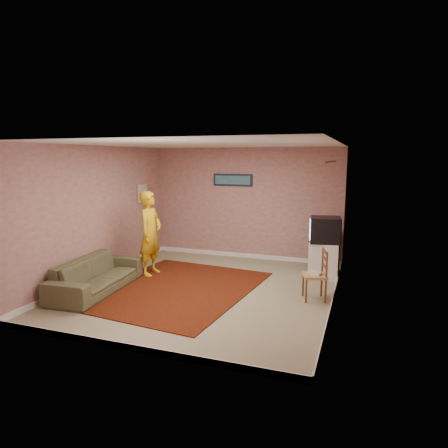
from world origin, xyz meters
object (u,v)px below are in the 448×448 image
(chair_a, at_px, (329,242))
(person, at_px, (150,233))
(crt_tv, at_px, (325,230))
(tv_cabinet, at_px, (324,260))
(sofa, at_px, (97,275))
(chair_b, at_px, (315,269))

(chair_a, distance_m, person, 3.78)
(crt_tv, bearing_deg, tv_cabinet, -0.00)
(tv_cabinet, distance_m, person, 3.53)
(chair_a, relative_size, sofa, 0.26)
(tv_cabinet, xyz_separation_m, person, (-3.35, -0.98, 0.50))
(person, bearing_deg, sofa, 162.60)
(tv_cabinet, distance_m, sofa, 4.36)
(tv_cabinet, height_order, chair_a, chair_a)
(chair_b, xyz_separation_m, person, (-3.33, 0.38, 0.33))
(tv_cabinet, relative_size, chair_b, 1.48)
(chair_b, height_order, sofa, chair_b)
(chair_a, xyz_separation_m, person, (-3.37, -1.69, 0.28))
(crt_tv, xyz_separation_m, person, (-3.34, -0.98, -0.11))
(tv_cabinet, xyz_separation_m, chair_a, (0.02, 0.71, 0.22))
(chair_a, xyz_separation_m, chair_b, (-0.04, -2.07, -0.05))
(crt_tv, relative_size, sofa, 0.32)
(chair_a, bearing_deg, chair_b, -107.52)
(crt_tv, relative_size, person, 0.38)
(person, bearing_deg, crt_tv, -73.12)
(chair_b, bearing_deg, person, -113.69)
(tv_cabinet, height_order, chair_b, chair_b)
(chair_b, height_order, person, person)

